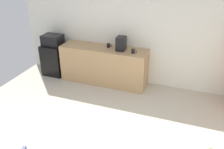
# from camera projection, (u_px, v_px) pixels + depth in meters

# --- Properties ---
(wall_back) EXTENTS (6.00, 0.10, 2.60)m
(wall_back) POSITION_uv_depth(u_px,v_px,m) (139.00, 30.00, 5.60)
(wall_back) COLOR white
(wall_back) RESTS_ON ground_plane
(counter_block) EXTENTS (2.10, 0.60, 0.90)m
(counter_block) POSITION_uv_depth(u_px,v_px,m) (104.00, 65.00, 5.92)
(counter_block) COLOR tan
(counter_block) RESTS_ON ground_plane
(mini_fridge) EXTENTS (0.54, 0.54, 0.80)m
(mini_fridge) POSITION_uv_depth(u_px,v_px,m) (55.00, 59.00, 6.37)
(mini_fridge) COLOR black
(mini_fridge) RESTS_ON ground_plane
(microwave) EXTENTS (0.48, 0.38, 0.26)m
(microwave) POSITION_uv_depth(u_px,v_px,m) (52.00, 40.00, 6.13)
(microwave) COLOR black
(microwave) RESTS_ON mini_fridge
(mug_white) EXTENTS (0.13, 0.08, 0.09)m
(mug_white) POSITION_uv_depth(u_px,v_px,m) (133.00, 51.00, 5.39)
(mug_white) COLOR black
(mug_white) RESTS_ON counter_block
(mug_green) EXTENTS (0.13, 0.08, 0.09)m
(mug_green) POSITION_uv_depth(u_px,v_px,m) (109.00, 45.00, 5.72)
(mug_green) COLOR black
(mug_green) RESTS_ON counter_block
(coffee_maker) EXTENTS (0.20, 0.24, 0.32)m
(coffee_maker) POSITION_uv_depth(u_px,v_px,m) (121.00, 43.00, 5.51)
(coffee_maker) COLOR black
(coffee_maker) RESTS_ON counter_block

